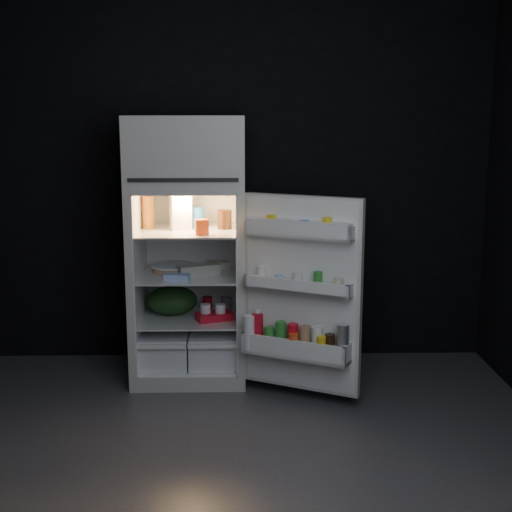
{
  "coord_description": "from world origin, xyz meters",
  "views": [
    {
      "loc": [
        0.2,
        -3.45,
        1.79
      ],
      "look_at": [
        0.3,
        1.0,
        0.9
      ],
      "focal_mm": 50.0,
      "sensor_mm": 36.0,
      "label": 1
    }
  ],
  "objects_px": {
    "refrigerator": "(189,239)",
    "milk_jug": "(181,211)",
    "fridge_door": "(300,299)",
    "egg_carton": "(199,270)",
    "yogurt_tray": "(215,316)"
  },
  "relations": [
    {
      "from": "milk_jug",
      "to": "egg_carton",
      "type": "height_order",
      "value": "milk_jug"
    },
    {
      "from": "fridge_door",
      "to": "egg_carton",
      "type": "height_order",
      "value": "fridge_door"
    },
    {
      "from": "refrigerator",
      "to": "milk_jug",
      "type": "height_order",
      "value": "refrigerator"
    },
    {
      "from": "milk_jug",
      "to": "egg_carton",
      "type": "xyz_separation_m",
      "value": [
        0.12,
        -0.09,
        -0.38
      ]
    },
    {
      "from": "fridge_door",
      "to": "milk_jug",
      "type": "relative_size",
      "value": 5.08
    },
    {
      "from": "refrigerator",
      "to": "fridge_door",
      "type": "distance_m",
      "value": 0.94
    },
    {
      "from": "fridge_door",
      "to": "egg_carton",
      "type": "xyz_separation_m",
      "value": [
        -0.64,
        0.45,
        0.08
      ]
    },
    {
      "from": "fridge_door",
      "to": "milk_jug",
      "type": "distance_m",
      "value": 1.05
    },
    {
      "from": "fridge_door",
      "to": "refrigerator",
      "type": "bearing_deg",
      "value": 142.5
    },
    {
      "from": "fridge_door",
      "to": "milk_jug",
      "type": "xyz_separation_m",
      "value": [
        -0.77,
        0.54,
        0.47
      ]
    },
    {
      "from": "refrigerator",
      "to": "egg_carton",
      "type": "distance_m",
      "value": 0.23
    },
    {
      "from": "refrigerator",
      "to": "milk_jug",
      "type": "xyz_separation_m",
      "value": [
        -0.05,
        -0.0,
        0.19
      ]
    },
    {
      "from": "milk_jug",
      "to": "yogurt_tray",
      "type": "relative_size",
      "value": 1.0
    },
    {
      "from": "fridge_door",
      "to": "yogurt_tray",
      "type": "height_order",
      "value": "fridge_door"
    },
    {
      "from": "refrigerator",
      "to": "fridge_door",
      "type": "bearing_deg",
      "value": -37.5
    }
  ]
}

